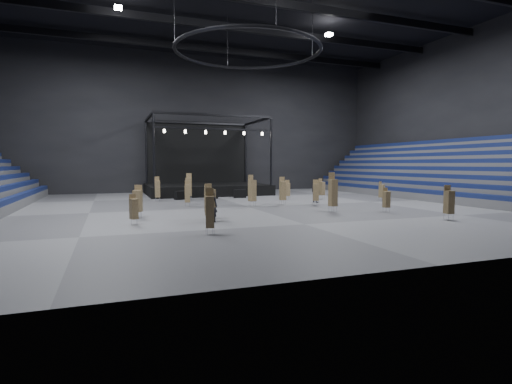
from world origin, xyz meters
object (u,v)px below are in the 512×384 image
object	(u,v)px
chair_stack_3	(210,211)
chair_stack_16	(157,189)
man_center	(212,206)
chair_stack_9	(210,200)
chair_stack_12	(134,208)
chair_stack_2	(316,192)
chair_stack_7	(382,191)
chair_stack_13	(386,199)
chair_stack_15	(210,204)
stage	(205,182)
chair_stack_14	(138,200)
flight_case_left	(181,195)
chair_stack_11	(333,192)
chair_stack_8	(449,202)
chair_stack_10	(252,190)
flight_case_right	(240,194)
flight_case_mid	(212,195)
chair_stack_4	(283,190)
chair_stack_5	(288,189)
chair_stack_1	(187,193)
chair_stack_0	(189,186)
crew_member	(316,193)

from	to	relation	value
chair_stack_3	chair_stack_16	size ratio (longest dim) A/B	0.99
chair_stack_3	man_center	distance (m)	4.45
chair_stack_9	chair_stack_12	distance (m)	4.90
chair_stack_2	chair_stack_7	world-z (taller)	chair_stack_2
chair_stack_13	chair_stack_15	xyz separation A→B (m)	(-13.76, -0.46, 0.17)
man_center	chair_stack_13	bearing A→B (deg)	-164.26
chair_stack_16	man_center	world-z (taller)	chair_stack_16
stage	chair_stack_14	xyz separation A→B (m)	(-9.27, -20.38, -0.25)
flight_case_left	chair_stack_11	size ratio (longest dim) A/B	0.43
chair_stack_12	chair_stack_16	distance (m)	15.43
chair_stack_11	man_center	xyz separation A→B (m)	(-9.98, -2.13, -0.53)
chair_stack_8	chair_stack_15	bearing A→B (deg)	170.53
chair_stack_10	chair_stack_11	xyz separation A→B (m)	(4.41, -5.94, 0.12)
flight_case_right	chair_stack_16	xyz separation A→B (m)	(-8.79, -0.97, 0.80)
flight_case_right	chair_stack_3	bearing A→B (deg)	-111.75
chair_stack_10	man_center	size ratio (longest dim) A/B	1.36
flight_case_mid	chair_stack_11	xyz separation A→B (m)	(5.88, -14.35, 1.15)
chair_stack_16	man_center	bearing A→B (deg)	-86.75
chair_stack_4	chair_stack_14	distance (m)	13.74
flight_case_right	chair_stack_12	distance (m)	19.99
chair_stack_2	chair_stack_16	size ratio (longest dim) A/B	0.94
flight_case_left	chair_stack_5	xyz separation A→B (m)	(10.22, -3.97, 0.65)
flight_case_left	chair_stack_2	bearing A→B (deg)	-43.91
chair_stack_16	chair_stack_3	bearing A→B (deg)	-91.25
chair_stack_2	chair_stack_4	size ratio (longest dim) A/B	0.91
chair_stack_1	chair_stack_0	bearing A→B (deg)	90.73
chair_stack_15	chair_stack_13	bearing A→B (deg)	-14.35
chair_stack_11	chair_stack_1	bearing A→B (deg)	141.88
chair_stack_3	chair_stack_8	world-z (taller)	chair_stack_3
chair_stack_3	man_center	xyz separation A→B (m)	(1.15, 4.29, -0.22)
chair_stack_10	chair_stack_9	bearing A→B (deg)	-145.82
chair_stack_11	chair_stack_16	bearing A→B (deg)	130.22
chair_stack_7	chair_stack_11	size ratio (longest dim) A/B	0.64
chair_stack_11	chair_stack_14	world-z (taller)	chair_stack_11
stage	chair_stack_8	size ratio (longest dim) A/B	6.19
chair_stack_2	chair_stack_15	bearing A→B (deg)	-125.44
chair_stack_1	flight_case_right	bearing A→B (deg)	57.49
flight_case_left	chair_stack_4	size ratio (longest dim) A/B	0.52
chair_stack_11	crew_member	distance (m)	7.55
chair_stack_15	chair_stack_16	size ratio (longest dim) A/B	0.91
chair_stack_12	chair_stack_16	world-z (taller)	chair_stack_16
chair_stack_0	chair_stack_7	bearing A→B (deg)	-2.38
chair_stack_5	chair_stack_15	xyz separation A→B (m)	(-11.20, -12.73, 0.09)
chair_stack_2	chair_stack_11	world-z (taller)	chair_stack_11
chair_stack_0	crew_member	world-z (taller)	chair_stack_0
chair_stack_14	man_center	distance (m)	5.51
flight_case_left	chair_stack_5	distance (m)	10.98
flight_case_left	chair_stack_7	xyz separation A→B (m)	(18.15, -8.71, 0.61)
flight_case_right	chair_stack_10	xyz separation A→B (m)	(-1.65, -8.61, 0.96)
chair_stack_4	chair_stack_12	bearing A→B (deg)	-146.52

